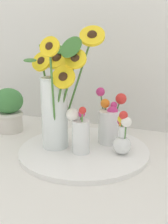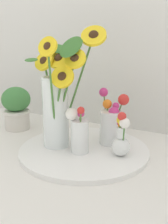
% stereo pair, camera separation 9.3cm
% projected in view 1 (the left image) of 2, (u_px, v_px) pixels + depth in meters
% --- Properties ---
extents(ground_plane, '(6.00, 6.00, 0.00)m').
position_uv_depth(ground_plane, '(72.00, 158.00, 0.92)').
color(ground_plane, silver).
extents(serving_tray, '(0.47, 0.47, 0.02)m').
position_uv_depth(serving_tray, '(84.00, 150.00, 0.96)').
color(serving_tray, white).
rests_on(serving_tray, ground_plane).
extents(mason_jar_sunflowers, '(0.27, 0.22, 0.44)m').
position_uv_depth(mason_jar_sunflowers, '(57.00, 97.00, 0.93)').
color(mason_jar_sunflowers, silver).
rests_on(mason_jar_sunflowers, serving_tray).
extents(vase_small_center, '(0.08, 0.06, 0.17)m').
position_uv_depth(vase_small_center, '(80.00, 132.00, 0.91)').
color(vase_small_center, white).
rests_on(vase_small_center, serving_tray).
extents(vase_bulb_right, '(0.06, 0.07, 0.16)m').
position_uv_depth(vase_bulb_right, '(122.00, 135.00, 0.90)').
color(vase_bulb_right, white).
rests_on(vase_bulb_right, serving_tray).
extents(vase_small_back, '(0.12, 0.11, 0.20)m').
position_uv_depth(vase_small_back, '(110.00, 121.00, 1.00)').
color(vase_small_back, white).
rests_on(vase_small_back, serving_tray).
extents(potted_plant, '(0.13, 0.13, 0.20)m').
position_uv_depth(potted_plant, '(9.00, 109.00, 1.16)').
color(potted_plant, beige).
rests_on(potted_plant, ground_plane).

